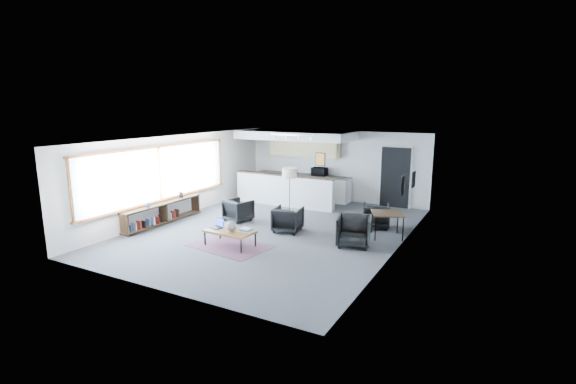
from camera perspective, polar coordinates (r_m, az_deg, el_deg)
The scene contains 21 objects.
room at distance 11.71m, azimuth -1.89°, elevation 0.89°, with size 7.02×9.02×2.62m.
window at distance 13.09m, azimuth -17.16°, elevation 2.22°, with size 0.10×5.95×1.66m.
console at distance 13.10m, azimuth -16.82°, elevation -2.80°, with size 0.35×3.00×0.80m.
kitchenette at distance 15.47m, azimuth 1.19°, elevation 3.85°, with size 4.20×1.96×2.60m.
doorway at distance 14.97m, azimuth 14.47°, elevation 2.03°, with size 1.10×0.12×2.15m.
track_light at distance 13.74m, azimuth 0.59°, elevation 7.67°, with size 1.60×0.07×0.15m.
wall_art_lower at distance 10.77m, azimuth 15.39°, elevation 0.87°, with size 0.03×0.38×0.48m.
wall_art_upper at distance 12.03m, azimuth 16.80°, elevation 1.65°, with size 0.03×0.34×0.44m.
kilim_rug at distance 10.79m, azimuth -7.90°, elevation -7.29°, with size 2.13×1.60×0.01m.
coffee_table at distance 10.67m, azimuth -7.96°, elevation -5.38°, with size 1.30×0.75×0.41m.
laptop at distance 10.94m, azimuth -9.54°, elevation -4.45°, with size 0.40×0.36×0.24m.
ceramic_pot at distance 10.57m, azimuth -7.77°, elevation -4.63°, with size 0.26×0.26×0.26m.
book_stack at distance 10.49m, azimuth -5.75°, elevation -5.21°, with size 0.32×0.26×0.09m.
coaster at distance 10.40m, azimuth -8.33°, elevation -5.66°, with size 0.09×0.09×0.01m.
armchair_left at distance 12.96m, azimuth -6.79°, elevation -2.33°, with size 0.72×0.67×0.74m, color black.
armchair_right at distance 11.76m, azimuth -0.03°, elevation -3.61°, with size 0.76×0.71×0.78m, color black.
floor_lamp at distance 12.95m, azimuth 0.21°, elevation 2.37°, with size 0.46×0.46×1.60m.
dining_table at distance 11.55m, azimuth 13.44°, elevation -3.05°, with size 1.07×1.07×0.68m.
dining_chair_near at distance 10.73m, azimuth 8.98°, elevation -5.41°, with size 0.71×0.66×0.73m, color black.
dining_chair_far at distance 12.45m, azimuth 11.95°, elevation -3.30°, with size 0.64×0.60×0.65m, color black.
microwave at distance 15.59m, azimuth 4.32°, elevation 2.92°, with size 0.56×0.31×0.38m, color black.
Camera 1 is at (5.80, -9.93, 3.50)m, focal length 26.00 mm.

